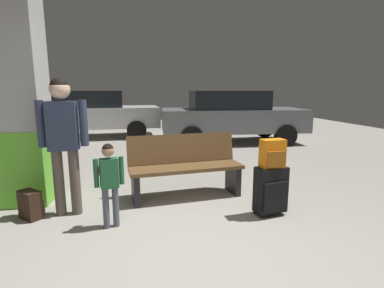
# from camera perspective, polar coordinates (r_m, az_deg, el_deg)

# --- Properties ---
(ground_plane) EXTENTS (18.00, 18.00, 0.10)m
(ground_plane) POSITION_cam_1_polar(r_m,az_deg,el_deg) (6.45, -4.95, -3.61)
(ground_plane) COLOR gray
(structural_pillar) EXTENTS (0.57, 0.57, 2.82)m
(structural_pillar) POSITION_cam_1_polar(r_m,az_deg,el_deg) (4.44, -30.42, 7.55)
(structural_pillar) COLOR #66C633
(structural_pillar) RESTS_ON ground_plane
(bench) EXTENTS (1.66, 0.74, 0.89)m
(bench) POSITION_cam_1_polar(r_m,az_deg,el_deg) (4.18, -1.35, -4.41)
(bench) COLOR brown
(bench) RESTS_ON ground_plane
(suitcase) EXTENTS (0.41, 0.30, 0.60)m
(suitcase) POSITION_cam_1_polar(r_m,az_deg,el_deg) (3.71, 15.23, -8.67)
(suitcase) COLOR black
(suitcase) RESTS_ON ground_plane
(backpack_bright) EXTENTS (0.30, 0.22, 0.34)m
(backpack_bright) POSITION_cam_1_polar(r_m,az_deg,el_deg) (3.59, 15.56, -1.87)
(backpack_bright) COLOR orange
(backpack_bright) RESTS_ON suitcase
(child) EXTENTS (0.31, 0.19, 0.96)m
(child) POSITION_cam_1_polar(r_m,az_deg,el_deg) (3.31, -15.96, -6.17)
(child) COLOR #4C5160
(child) RESTS_ON ground_plane
(adult) EXTENTS (0.57, 0.23, 1.66)m
(adult) POSITION_cam_1_polar(r_m,az_deg,el_deg) (3.76, -23.98, 2.13)
(adult) COLOR brown
(adult) RESTS_ON ground_plane
(backpack_dark_floor) EXTENTS (0.32, 0.31, 0.34)m
(backpack_dark_floor) POSITION_cam_1_polar(r_m,az_deg,el_deg) (4.04, -29.06, -10.39)
(backpack_dark_floor) COLOR black
(backpack_dark_floor) RESTS_ON ground_plane
(parked_car_far) EXTENTS (4.21, 2.03, 1.51)m
(parked_car_far) POSITION_cam_1_polar(r_m,az_deg,el_deg) (10.01, -18.84, 5.82)
(parked_car_far) COLOR silver
(parked_car_far) RESTS_ON ground_plane
(parked_car_near) EXTENTS (4.15, 1.91, 1.51)m
(parked_car_near) POSITION_cam_1_polar(r_m,az_deg,el_deg) (8.62, 7.69, 5.63)
(parked_car_near) COLOR slate
(parked_car_near) RESTS_ON ground_plane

